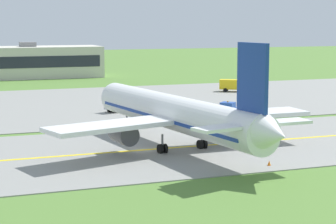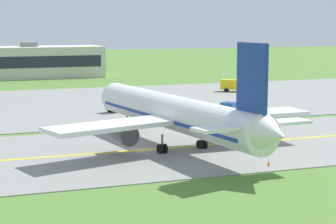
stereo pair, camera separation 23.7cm
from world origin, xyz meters
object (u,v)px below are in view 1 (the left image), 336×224
object	(u,v)px
airplane_lead	(176,114)
service_truck_baggage	(234,85)
service_truck_fuel	(121,102)
service_truck_catering	(231,109)

from	to	relation	value
airplane_lead	service_truck_baggage	xyz separation A→B (m)	(32.44, 50.45, -2.60)
service_truck_fuel	service_truck_catering	world-z (taller)	service_truck_fuel
service_truck_catering	airplane_lead	bearing A→B (deg)	-129.99
service_truck_baggage	service_truck_fuel	bearing A→B (deg)	-147.18
airplane_lead	service_truck_fuel	xyz separation A→B (m)	(2.38, 31.07, -2.60)
airplane_lead	service_truck_baggage	world-z (taller)	airplane_lead
service_truck_catering	service_truck_baggage	bearing A→B (deg)	62.80
service_truck_baggage	service_truck_fuel	world-z (taller)	same
airplane_lead	service_truck_fuel	world-z (taller)	airplane_lead
service_truck_fuel	airplane_lead	bearing A→B (deg)	-94.38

